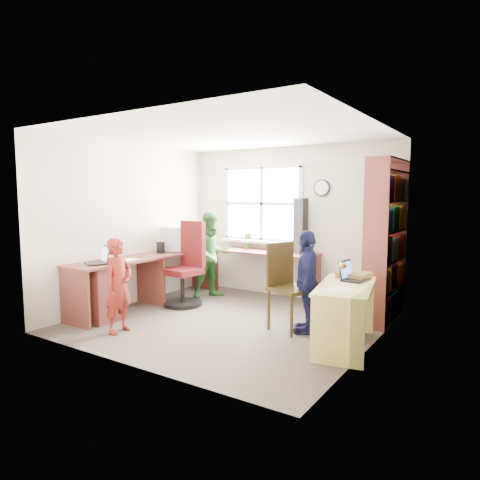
{
  "coord_description": "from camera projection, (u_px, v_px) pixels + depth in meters",
  "views": [
    {
      "loc": [
        3.07,
        -4.46,
        1.65
      ],
      "look_at": [
        0.0,
        0.25,
        1.05
      ],
      "focal_mm": 32.0,
      "sensor_mm": 36.0,
      "label": 1
    }
  ],
  "objects": [
    {
      "name": "room",
      "position": [
        234.0,
        228.0,
        5.5
      ],
      "size": [
        3.64,
        3.44,
        2.44
      ],
      "color": "#443C35",
      "rests_on": "ground"
    },
    {
      "name": "l_desk",
      "position": [
        141.0,
        280.0,
        5.98
      ],
      "size": [
        2.38,
        2.95,
        0.75
      ],
      "color": "brown",
      "rests_on": "ground"
    },
    {
      "name": "right_desk",
      "position": [
        345.0,
        302.0,
        4.6
      ],
      "size": [
        0.78,
        1.28,
        0.69
      ],
      "rotation": [
        0.0,
        0.0,
        0.21
      ],
      "color": "#E0D870",
      "rests_on": "ground"
    },
    {
      "name": "bookshelf",
      "position": [
        386.0,
        245.0,
        5.54
      ],
      "size": [
        0.3,
        1.02,
        2.1
      ],
      "color": "brown",
      "rests_on": "ground"
    },
    {
      "name": "swivel_chair",
      "position": [
        187.0,
        269.0,
        6.4
      ],
      "size": [
        0.64,
        0.64,
        1.25
      ],
      "rotation": [
        0.0,
        0.0,
        -0.1
      ],
      "color": "black",
      "rests_on": "ground"
    },
    {
      "name": "wooden_chair",
      "position": [
        287.0,
        282.0,
        5.24
      ],
      "size": [
        0.58,
        0.58,
        1.06
      ],
      "rotation": [
        0.0,
        0.0,
        -0.33
      ],
      "color": "#362B12",
      "rests_on": "ground"
    },
    {
      "name": "crt_monitor",
      "position": [
        176.0,
        239.0,
        6.8
      ],
      "size": [
        0.48,
        0.45,
        0.39
      ],
      "rotation": [
        0.0,
        0.0,
        0.31
      ],
      "color": "silver",
      "rests_on": "l_desk"
    },
    {
      "name": "laptop_left",
      "position": [
        100.0,
        260.0,
        5.58
      ],
      "size": [
        0.42,
        0.4,
        0.23
      ],
      "rotation": [
        0.0,
        0.0,
        -0.47
      ],
      "color": "black",
      "rests_on": "l_desk"
    },
    {
      "name": "laptop_right",
      "position": [
        352.0,
        276.0,
        4.82
      ],
      "size": [
        0.29,
        0.34,
        0.22
      ],
      "rotation": [
        0.0,
        0.0,
        1.47
      ],
      "color": "black",
      "rests_on": "right_desk"
    },
    {
      "name": "speaker_a",
      "position": [
        161.0,
        248.0,
        6.54
      ],
      "size": [
        0.1,
        0.1,
        0.18
      ],
      "rotation": [
        0.0,
        0.0,
        0.09
      ],
      "color": "black",
      "rests_on": "l_desk"
    },
    {
      "name": "speaker_b",
      "position": [
        182.0,
        244.0,
        7.0
      ],
      "size": [
        0.11,
        0.11,
        0.18
      ],
      "rotation": [
        0.0,
        0.0,
        0.28
      ],
      "color": "black",
      "rests_on": "l_desk"
    },
    {
      "name": "cd_tower",
      "position": [
        301.0,
        226.0,
        6.54
      ],
      "size": [
        0.2,
        0.18,
        0.85
      ],
      "rotation": [
        0.0,
        0.0,
        -0.2
      ],
      "color": "black",
      "rests_on": "l_desk"
    },
    {
      "name": "game_box",
      "position": [
        354.0,
        275.0,
        4.96
      ],
      "size": [
        0.36,
        0.36,
        0.06
      ],
      "rotation": [
        0.0,
        0.0,
        -0.14
      ],
      "color": "red",
      "rests_on": "right_desk"
    },
    {
      "name": "paper_a",
      "position": [
        128.0,
        260.0,
        5.89
      ],
      "size": [
        0.24,
        0.31,
        0.0
      ],
      "rotation": [
        0.0,
        0.0,
        0.14
      ],
      "color": "white",
      "rests_on": "l_desk"
    },
    {
      "name": "paper_b",
      "position": [
        336.0,
        290.0,
        4.33
      ],
      "size": [
        0.31,
        0.37,
        0.0
      ],
      "rotation": [
        0.0,
        0.0,
        -0.32
      ],
      "color": "white",
      "rests_on": "right_desk"
    },
    {
      "name": "potted_plant",
      "position": [
        247.0,
        241.0,
        7.08
      ],
      "size": [
        0.17,
        0.15,
        0.27
      ],
      "primitive_type": "imported",
      "rotation": [
        0.0,
        0.0,
        0.18
      ],
      "color": "#2E7530",
      "rests_on": "l_desk"
    },
    {
      "name": "person_red",
      "position": [
        118.0,
        286.0,
        5.09
      ],
      "size": [
        0.32,
        0.44,
        1.14
      ],
      "primitive_type": "imported",
      "rotation": [
        0.0,
        0.0,
        1.68
      ],
      "color": "maroon",
      "rests_on": "ground"
    },
    {
      "name": "person_green",
      "position": [
        212.0,
        255.0,
        6.82
      ],
      "size": [
        0.74,
        0.82,
        1.37
      ],
      "primitive_type": "imported",
      "rotation": [
        0.0,
        0.0,
        1.16
      ],
      "color": "#286528",
      "rests_on": "ground"
    },
    {
      "name": "person_navy",
      "position": [
        307.0,
        282.0,
        5.1
      ],
      "size": [
        0.52,
        0.78,
        1.23
      ],
      "primitive_type": "imported",
      "rotation": [
        0.0,
        0.0,
        -1.23
      ],
      "color": "#151741",
      "rests_on": "ground"
    }
  ]
}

